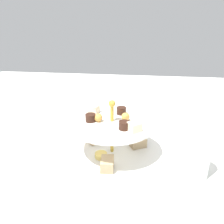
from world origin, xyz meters
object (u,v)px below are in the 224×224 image
at_px(water_glass_tall_right, 197,153).
at_px(tiered_serving_stand, 112,140).
at_px(teacup_with_saucer, 118,116).
at_px(butter_knife_right, 170,128).
at_px(water_glass_short_left, 87,116).

bearing_deg(water_glass_tall_right, tiered_serving_stand, -106.07).
bearing_deg(teacup_with_saucer, water_glass_tall_right, 37.26).
height_order(teacup_with_saucer, butter_knife_right, teacup_with_saucer).
relative_size(water_glass_tall_right, water_glass_short_left, 1.86).
relative_size(tiered_serving_stand, butter_knife_right, 1.77).
height_order(water_glass_tall_right, water_glass_short_left, water_glass_tall_right).
xyz_separation_m(tiered_serving_stand, water_glass_tall_right, (0.07, 0.23, 0.02)).
distance_m(tiered_serving_stand, teacup_with_saucer, 0.25).
xyz_separation_m(water_glass_short_left, butter_knife_right, (-0.01, 0.33, -0.03)).
relative_size(water_glass_short_left, teacup_with_saucer, 0.80).
bearing_deg(tiered_serving_stand, butter_knife_right, 136.87).
bearing_deg(teacup_with_saucer, water_glass_short_left, -66.77).
relative_size(water_glass_tall_right, butter_knife_right, 0.78).
xyz_separation_m(water_glass_tall_right, water_glass_short_left, (-0.26, -0.36, -0.03)).
bearing_deg(water_glass_short_left, teacup_with_saucer, 113.23).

